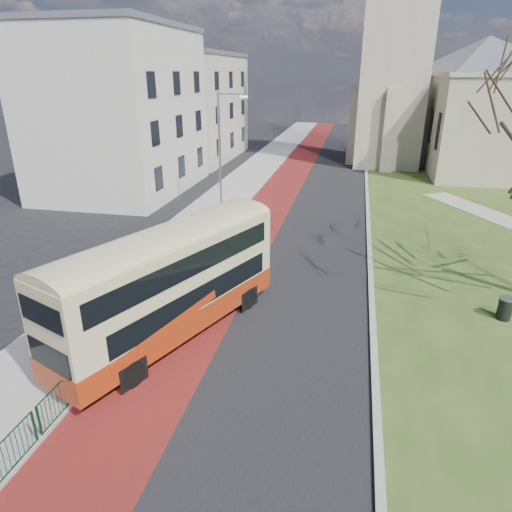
# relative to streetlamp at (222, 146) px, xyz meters

# --- Properties ---
(ground) EXTENTS (160.00, 160.00, 0.00)m
(ground) POSITION_rel_streetlamp_xyz_m (4.35, -18.00, -4.59)
(ground) COLOR black
(ground) RESTS_ON ground
(road_carriageway) EXTENTS (9.00, 120.00, 0.01)m
(road_carriageway) POSITION_rel_streetlamp_xyz_m (5.85, 2.00, -4.59)
(road_carriageway) COLOR black
(road_carriageway) RESTS_ON ground
(bus_lane) EXTENTS (3.40, 120.00, 0.01)m
(bus_lane) POSITION_rel_streetlamp_xyz_m (3.15, 2.00, -4.59)
(bus_lane) COLOR #591414
(bus_lane) RESTS_ON ground
(pavement_west) EXTENTS (4.00, 120.00, 0.12)m
(pavement_west) POSITION_rel_streetlamp_xyz_m (-0.65, 2.00, -4.53)
(pavement_west) COLOR gray
(pavement_west) RESTS_ON ground
(kerb_west) EXTENTS (0.25, 120.00, 0.13)m
(kerb_west) POSITION_rel_streetlamp_xyz_m (1.35, 2.00, -4.53)
(kerb_west) COLOR #999993
(kerb_west) RESTS_ON ground
(kerb_east) EXTENTS (0.25, 80.00, 0.13)m
(kerb_east) POSITION_rel_streetlamp_xyz_m (10.45, 4.00, -4.53)
(kerb_east) COLOR #999993
(kerb_east) RESTS_ON ground
(pedestrian_railing) EXTENTS (0.07, 24.00, 1.12)m
(pedestrian_railing) POSITION_rel_streetlamp_xyz_m (1.40, -14.00, -4.04)
(pedestrian_railing) COLOR #0C391E
(pedestrian_railing) RESTS_ON ground
(gothic_church) EXTENTS (16.38, 18.00, 40.00)m
(gothic_church) POSITION_rel_streetlamp_xyz_m (16.91, 20.00, 8.54)
(gothic_church) COLOR #A29883
(gothic_church) RESTS_ON ground
(street_block_near) EXTENTS (10.30, 14.30, 13.00)m
(street_block_near) POSITION_rel_streetlamp_xyz_m (-9.65, 4.00, 1.92)
(street_block_near) COLOR beige
(street_block_near) RESTS_ON ground
(street_block_far) EXTENTS (10.30, 16.30, 11.50)m
(street_block_far) POSITION_rel_streetlamp_xyz_m (-9.65, 20.00, 1.17)
(street_block_far) COLOR beige
(street_block_far) RESTS_ON ground
(streetlamp) EXTENTS (2.13, 0.18, 8.00)m
(streetlamp) POSITION_rel_streetlamp_xyz_m (0.00, 0.00, 0.00)
(streetlamp) COLOR gray
(streetlamp) RESTS_ON pavement_west
(bus) EXTENTS (5.91, 10.03, 4.14)m
(bus) POSITION_rel_streetlamp_xyz_m (2.99, -17.21, -2.23)
(bus) COLOR maroon
(bus) RESTS_ON ground
(litter_bin) EXTENTS (0.74, 0.74, 0.96)m
(litter_bin) POSITION_rel_streetlamp_xyz_m (15.65, -13.26, -4.07)
(litter_bin) COLOR black
(litter_bin) RESTS_ON grass_green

